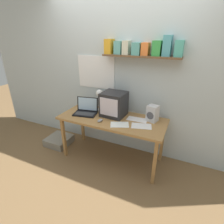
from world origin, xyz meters
TOP-DOWN VIEW (x-y plane):
  - ground_plane at (0.00, 0.00)m, footprint 12.00×12.00m
  - back_wall at (0.01, 0.42)m, footprint 5.60×0.24m
  - corner_desk at (0.00, 0.00)m, footprint 1.61×0.67m
  - crt_monitor at (-0.02, 0.11)m, footprint 0.36×0.36m
  - laptop at (-0.45, -0.00)m, footprint 0.39×0.32m
  - desk_lamp at (-0.28, 0.15)m, footprint 0.15×0.20m
  - juice_glass at (-0.69, 0.21)m, footprint 0.08×0.08m
  - space_heater at (0.57, 0.16)m, footprint 0.18×0.17m
  - computer_mouse at (-0.11, -0.17)m, footprint 0.07×0.11m
  - loose_paper_near_monitor at (0.47, -0.06)m, footprint 0.31×0.23m
  - printed_handout at (0.36, 0.11)m, footprint 0.30×0.16m
  - loose_paper_near_laptop at (0.19, -0.15)m, footprint 0.30×0.26m
  - floor_cushion at (-1.07, -0.05)m, footprint 0.41×0.41m

SIDE VIEW (x-z plane):
  - ground_plane at x=0.00m, z-range 0.00..0.00m
  - floor_cushion at x=-1.07m, z-range 0.00..0.14m
  - corner_desk at x=0.00m, z-range 0.30..1.03m
  - loose_paper_near_monitor at x=0.47m, z-range 0.73..0.73m
  - loose_paper_near_laptop at x=0.19m, z-range 0.73..0.73m
  - printed_handout at x=0.36m, z-range 0.73..0.73m
  - computer_mouse at x=-0.11m, z-range 0.73..0.76m
  - juice_glass at x=-0.69m, z-range 0.72..0.85m
  - laptop at x=-0.45m, z-range 0.67..0.91m
  - space_heater at x=0.57m, z-range 0.73..0.97m
  - crt_monitor at x=-0.02m, z-range 0.73..1.10m
  - desk_lamp at x=-0.28m, z-range 0.81..1.18m
  - back_wall at x=0.01m, z-range 0.01..2.61m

